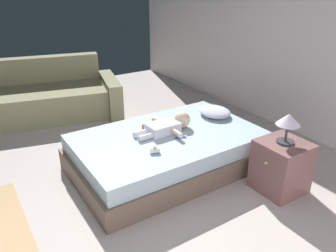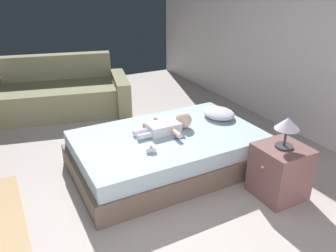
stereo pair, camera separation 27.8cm
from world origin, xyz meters
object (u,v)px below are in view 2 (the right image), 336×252
at_px(bed, 168,151).
at_px(toothbrush, 180,138).
at_px(pillow, 219,113).
at_px(nightstand, 280,171).
at_px(lamp, 287,126).
at_px(baby_bottle, 151,150).
at_px(baby, 170,125).
at_px(couch, 59,94).
at_px(toy_block, 148,127).

xyz_separation_m(bed, toothbrush, (0.15, 0.07, 0.22)).
height_order(pillow, nightstand, nightstand).
height_order(lamp, baby_bottle, lamp).
bearing_deg(baby_bottle, baby, 131.83).
bearing_deg(pillow, couch, -145.74).
bearing_deg(bed, lamp, 36.07).
bearing_deg(couch, toothbrush, 17.47).
distance_m(baby, nightstand, 1.25).
xyz_separation_m(bed, pillow, (-0.14, 0.77, 0.26)).
xyz_separation_m(pillow, nightstand, (1.11, -0.07, -0.20)).
relative_size(baby, lamp, 2.28).
bearing_deg(pillow, toothbrush, -67.66).
relative_size(bed, nightstand, 3.91).
bearing_deg(lamp, toothbrush, -142.06).
bearing_deg(bed, toy_block, -146.04).
distance_m(bed, pillow, 0.83).
xyz_separation_m(pillow, couch, (-2.17, -1.48, -0.18)).
bearing_deg(baby_bottle, couch, -171.86).
height_order(toy_block, baby_bottle, same).
distance_m(nightstand, baby_bottle, 1.26).
bearing_deg(toy_block, nightstand, 35.69).
relative_size(toothbrush, toy_block, 1.36).
relative_size(couch, lamp, 7.63).
relative_size(baby, couch, 0.30).
bearing_deg(toothbrush, baby, -178.08).
bearing_deg(toy_block, pillow, 85.16).
distance_m(bed, couch, 2.42).
bearing_deg(baby, nightstand, 31.76).
relative_size(bed, couch, 0.91).
height_order(baby, baby_bottle, baby).
height_order(bed, toy_block, toy_block).
relative_size(toothbrush, nightstand, 0.25).
distance_m(baby, couch, 2.38).
distance_m(bed, baby, 0.29).
bearing_deg(lamp, baby, -148.24).
bearing_deg(toothbrush, lamp, 37.94).
distance_m(toy_block, baby_bottle, 0.53).
bearing_deg(pillow, baby_bottle, -69.27).
bearing_deg(couch, baby, 18.94).
height_order(pillow, baby_bottle, pillow).
xyz_separation_m(nightstand, lamp, (0.00, 0.00, 0.49)).
bearing_deg(pillow, toy_block, -94.84).
distance_m(toothbrush, lamp, 1.09).
relative_size(toy_block, baby_bottle, 0.89).
distance_m(nightstand, toy_block, 1.47).
bearing_deg(baby, toy_block, -124.64).
xyz_separation_m(toothbrush, toy_block, (-0.37, -0.21, 0.03)).
xyz_separation_m(nightstand, toy_block, (-1.19, -0.85, 0.18)).
relative_size(toothbrush, couch, 0.06).
bearing_deg(toothbrush, couch, -162.53).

